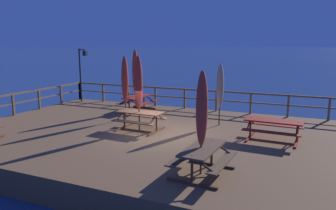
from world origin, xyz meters
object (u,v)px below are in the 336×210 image
at_px(patio_umbrella_short_mid, 202,109).
at_px(picnic_table_back_right, 273,125).
at_px(patio_umbrella_tall_mid_left, 139,83).
at_px(patio_umbrella_tall_front, 220,87).
at_px(lamp_post_hooked, 82,67).
at_px(picnic_table_back_left, 203,155).
at_px(patio_umbrella_short_back, 125,79).
at_px(picnic_table_front_right, 140,117).
at_px(picnic_table_mid_left, 137,100).
at_px(patio_umbrella_short_front, 135,72).

bearing_deg(patio_umbrella_short_mid, picnic_table_back_right, 70.35).
distance_m(patio_umbrella_tall_mid_left, patio_umbrella_tall_front, 3.51).
relative_size(patio_umbrella_short_mid, lamp_post_hooked, 0.89).
bearing_deg(picnic_table_back_right, picnic_table_back_left, -109.02).
bearing_deg(patio_umbrella_short_back, picnic_table_front_right, -42.30).
xyz_separation_m(patio_umbrella_short_mid, patio_umbrella_tall_mid_left, (-3.73, 3.32, 0.12)).
height_order(picnic_table_mid_left, lamp_post_hooked, lamp_post_hooked).
bearing_deg(picnic_table_mid_left, patio_umbrella_tall_front, -15.46).
bearing_deg(picnic_table_back_left, picnic_table_front_right, 138.09).
height_order(patio_umbrella_tall_mid_left, patio_umbrella_tall_front, patio_umbrella_tall_mid_left).
xyz_separation_m(picnic_table_back_right, lamp_post_hooked, (-11.48, 3.69, 1.55)).
xyz_separation_m(picnic_table_front_right, patio_umbrella_short_back, (-1.51, 1.37, 1.33)).
bearing_deg(patio_umbrella_short_back, picnic_table_mid_left, 104.64).
relative_size(picnic_table_back_right, patio_umbrella_tall_front, 0.78).
relative_size(picnic_table_front_right, patio_umbrella_tall_mid_left, 0.63).
distance_m(picnic_table_back_left, patio_umbrella_short_mid, 1.26).
bearing_deg(patio_umbrella_tall_front, lamp_post_hooked, 165.77).
distance_m(patio_umbrella_short_front, lamp_post_hooked, 4.35).
distance_m(patio_umbrella_short_mid, lamp_post_hooked, 12.68).
xyz_separation_m(patio_umbrella_short_front, patio_umbrella_tall_front, (4.85, -1.27, -0.34)).
xyz_separation_m(picnic_table_back_left, picnic_table_front_right, (-3.79, 3.40, 0.00)).
distance_m(picnic_table_mid_left, patio_umbrella_short_back, 2.47).
distance_m(picnic_table_back_right, patio_umbrella_tall_front, 3.00).
bearing_deg(patio_umbrella_short_front, picnic_table_back_left, -48.99).
bearing_deg(patio_umbrella_short_front, patio_umbrella_short_mid, -49.21).
distance_m(picnic_table_back_left, patio_umbrella_tall_mid_left, 5.22).
xyz_separation_m(patio_umbrella_short_mid, patio_umbrella_tall_front, (-0.95, 5.45, -0.11)).
relative_size(picnic_table_front_right, lamp_post_hooked, 0.60).
bearing_deg(picnic_table_back_left, patio_umbrella_short_back, 137.98).
height_order(patio_umbrella_short_mid, patio_umbrella_short_front, patio_umbrella_short_front).
bearing_deg(patio_umbrella_tall_front, picnic_table_back_left, -79.61).
height_order(picnic_table_mid_left, patio_umbrella_tall_mid_left, patio_umbrella_tall_mid_left).
xyz_separation_m(picnic_table_back_right, patio_umbrella_short_back, (-6.70, 0.71, 1.32)).
xyz_separation_m(picnic_table_back_right, patio_umbrella_tall_mid_left, (-5.18, -0.75, 1.38)).
relative_size(picnic_table_back_left, patio_umbrella_short_back, 0.65).
relative_size(picnic_table_back_right, lamp_post_hooked, 0.65).
bearing_deg(patio_umbrella_tall_mid_left, picnic_table_back_right, 8.20).
bearing_deg(picnic_table_front_right, patio_umbrella_tall_front, 36.32).
relative_size(picnic_table_mid_left, patio_umbrella_short_back, 0.63).
bearing_deg(patio_umbrella_short_mid, picnic_table_front_right, 137.74).
bearing_deg(patio_umbrella_tall_mid_left, picnic_table_back_left, -41.30).
relative_size(picnic_table_back_left, patio_umbrella_tall_front, 0.72).
height_order(picnic_table_front_right, lamp_post_hooked, lamp_post_hooked).
xyz_separation_m(picnic_table_front_right, patio_umbrella_tall_mid_left, (0.01, -0.08, 1.38)).
height_order(patio_umbrella_short_front, lamp_post_hooked, patio_umbrella_short_front).
bearing_deg(picnic_table_mid_left, picnic_table_back_right, -20.61).
xyz_separation_m(picnic_table_mid_left, patio_umbrella_tall_mid_left, (2.05, -3.47, 1.38)).
height_order(patio_umbrella_tall_mid_left, patio_umbrella_short_front, patio_umbrella_short_front).
relative_size(picnic_table_back_left, lamp_post_hooked, 0.60).
bearing_deg(patio_umbrella_tall_mid_left, patio_umbrella_short_front, 121.28).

